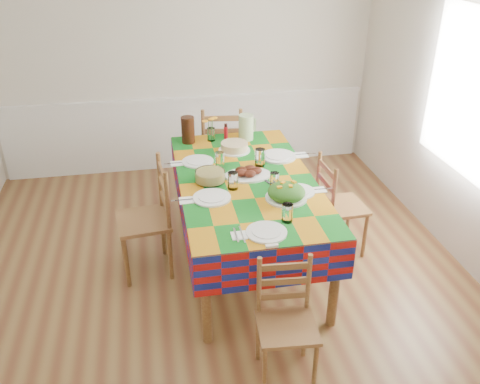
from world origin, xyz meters
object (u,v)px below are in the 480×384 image
green_pitcher (246,127)px  chair_left (149,220)px  dining_table (246,188)px  chair_far (222,151)px  meat_platter (248,173)px  tea_pitcher (188,130)px  chair_near (286,322)px  chair_right (338,206)px

green_pitcher → chair_left: bearing=-139.6°
dining_table → chair_far: chair_far is taller
dining_table → meat_platter: (0.02, 0.04, 0.13)m
meat_platter → chair_left: 0.95m
meat_platter → tea_pitcher: tea_pitcher is taller
dining_table → chair_near: size_ratio=2.44×
meat_platter → chair_left: (-0.88, -0.04, -0.35)m
dining_table → tea_pitcher: (-0.41, 0.90, 0.23)m
meat_platter → dining_table: bearing=-116.9°
chair_far → dining_table: bearing=97.7°
tea_pitcher → chair_left: tea_pitcher is taller
chair_left → chair_right: bearing=83.6°
dining_table → meat_platter: meat_platter is taller
chair_near → chair_left: size_ratio=0.85×
dining_table → chair_far: (-0.01, 1.35, -0.22)m
green_pitcher → chair_left: green_pitcher is taller
tea_pitcher → chair_near: (0.41, -2.26, -0.53)m
meat_platter → green_pitcher: size_ratio=1.58×
chair_far → chair_right: 1.61m
green_pitcher → chair_far: size_ratio=0.24×
chair_left → dining_table: bearing=83.6°
chair_right → chair_near: bearing=144.8°
chair_far → chair_right: size_ratio=1.10×
dining_table → chair_left: (-0.86, 0.01, -0.23)m
dining_table → green_pitcher: size_ratio=8.41×
chair_near → chair_right: chair_right is taller
chair_near → chair_right: bearing=62.3°
meat_platter → chair_near: meat_platter is taller
chair_near → chair_left: (-0.86, 1.37, 0.08)m
chair_near → chair_far: chair_far is taller
chair_left → chair_right: size_ratio=1.09×
chair_near → chair_far: bearing=94.8°
green_pitcher → tea_pitcher: (-0.58, 0.02, 0.00)m
meat_platter → chair_right: 0.93m
tea_pitcher → meat_platter: bearing=-63.4°
chair_far → chair_right: (0.87, -1.36, -0.05)m
chair_left → green_pitcher: bearing=124.3°
chair_near → chair_far: size_ratio=0.84×
dining_table → tea_pitcher: bearing=114.5°
meat_platter → chair_left: size_ratio=0.39×
chair_far → chair_right: bearing=130.0°
chair_right → green_pitcher: bearing=35.1°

